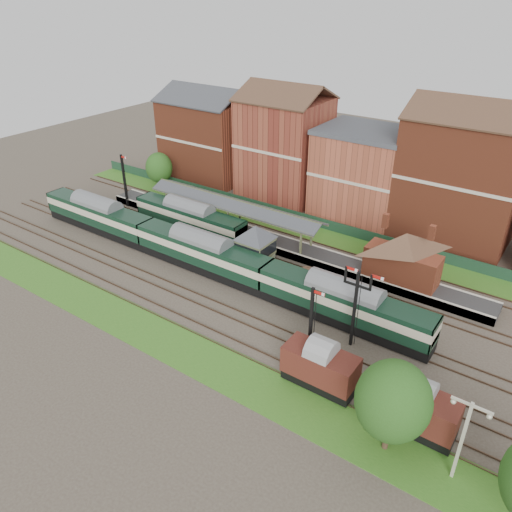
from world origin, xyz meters
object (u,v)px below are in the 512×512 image
Objects in this scene: signal_box at (255,248)px; dmu_train at (202,252)px; semaphore_bracket at (355,304)px; platform_railcar at (190,218)px; goods_van_a at (320,366)px.

signal_box reaches higher than dmu_train.
signal_box is at bearing 159.08° from semaphore_bracket.
platform_railcar is (-28.00, 9.00, -2.31)m from semaphore_bracket.
semaphore_bracket reaches higher than platform_railcar.
signal_box is 0.35× the size of platform_railcar.
platform_railcar is at bearing 139.55° from dmu_train.
platform_railcar is (-7.62, 6.50, -0.13)m from dmu_train.
goods_van_a is at bearing -88.92° from semaphore_bracket.
goods_van_a is at bearing -23.70° from dmu_train.
signal_box reaches higher than goods_van_a.
semaphore_bracket is at bearing -20.92° from signal_box.
semaphore_bracket reaches higher than signal_box.
dmu_train reaches higher than goods_van_a.
goods_van_a is (28.12, -15.50, -0.18)m from platform_railcar.
goods_van_a is (15.16, -12.25, -1.05)m from signal_box.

